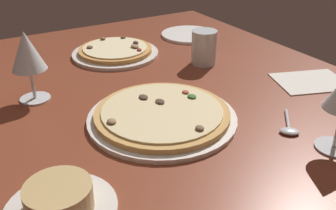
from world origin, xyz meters
TOP-DOWN VIEW (x-y plane):
  - dining_table at (0.00, 0.00)cm, footprint 150.00×110.00cm
  - pizza_main at (-0.90, 3.46)cm, footprint 32.30×32.30cm
  - pizza_side at (41.13, -3.86)cm, footprint 26.45×26.45cm
  - ramekin_on_saucer at (-17.31, 30.50)cm, footprint 17.27×17.27cm
  - wine_glass_near at (23.08, 24.83)cm, footprint 7.98×7.98cm
  - water_glass at (21.65, -23.24)cm, footprint 7.26×7.26cm
  - side_plate at (45.76, -34.09)cm, footprint 19.65×19.65cm
  - paper_menu at (-3.46, -40.01)cm, footprint 18.77×21.49cm
  - spoon at (-17.77, -17.17)cm, footprint 9.67×8.99cm

SIDE VIEW (x-z plane):
  - dining_table at x=0.00cm, z-range 0.00..4.00cm
  - paper_menu at x=-3.46cm, z-range 4.00..4.30cm
  - side_plate at x=45.76cm, z-range 4.00..4.90cm
  - spoon at x=-17.77cm, z-range 3.96..4.96cm
  - pizza_side at x=41.13cm, z-range 3.48..6.87cm
  - pizza_main at x=-0.90cm, z-range 3.56..6.86cm
  - ramekin_on_saucer at x=-17.31cm, z-range 3.53..8.46cm
  - water_glass at x=21.65cm, z-range 3.51..13.37cm
  - wine_glass_near at x=23.08cm, z-range 7.33..24.10cm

